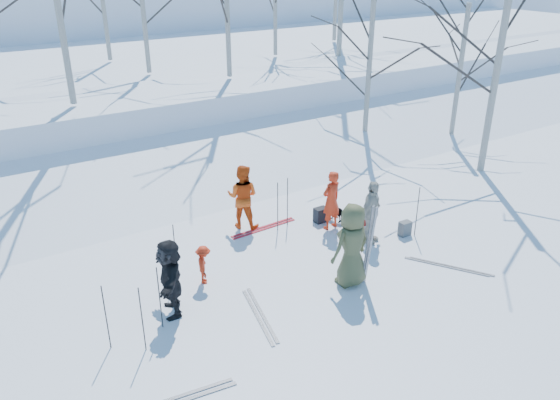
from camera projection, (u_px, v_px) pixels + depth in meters
ground at (316, 277)px, 12.13m from camera, size 120.00×120.00×0.00m
snow_ramp at (188, 171)px, 17.44m from camera, size 70.00×9.49×4.12m
snow_plateau at (98, 85)px, 24.75m from camera, size 70.00×18.00×2.20m
far_hill at (18, 17)px, 40.45m from camera, size 90.00×30.00×6.00m
skier_olive_center at (352, 245)px, 11.52m from camera, size 0.95×0.65×1.88m
skier_red_north at (331, 200)px, 13.94m from camera, size 0.62×0.46×1.58m
skier_redor_behind at (243, 197)px, 13.98m from camera, size 1.05×1.04×1.71m
skier_red_seated at (204, 265)px, 11.76m from camera, size 0.53×0.66×0.89m
skier_cream_east at (371, 212)px, 13.25m from camera, size 1.02×0.76×1.61m
skier_grey_west at (170, 277)px, 10.63m from camera, size 0.91×1.59×1.63m
dog at (336, 211)px, 14.57m from camera, size 0.47×0.68×0.52m
upright_ski_left at (368, 246)px, 11.49m from camera, size 0.10×0.17×1.90m
upright_ski_right at (370, 246)px, 11.48m from camera, size 0.09×0.23×1.89m
ski_pair_a at (260, 315)px, 10.84m from camera, size 0.99×1.98×0.02m
ski_pair_b at (179, 399)px, 8.83m from camera, size 0.64×1.95×0.02m
ski_pair_c at (449, 266)px, 12.51m from camera, size 1.93×2.08×0.02m
ski_pair_d at (264, 228)px, 14.22m from camera, size 0.38×1.92×0.02m
ski_pole_a at (175, 252)px, 11.79m from camera, size 0.02×0.02×1.34m
ski_pole_b at (106, 318)px, 9.71m from camera, size 0.02×0.02×1.34m
ski_pole_c at (287, 202)px, 14.12m from camera, size 0.02×0.02×1.34m
ski_pole_d at (417, 212)px, 13.60m from camera, size 0.02×0.02×1.34m
ski_pole_e at (160, 298)px, 10.25m from camera, size 0.02×0.02×1.34m
ski_pole_f at (278, 207)px, 13.85m from camera, size 0.02×0.02×1.34m
ski_pole_g at (142, 320)px, 9.66m from camera, size 0.02×0.02×1.34m
backpack_red at (364, 217)px, 14.36m from camera, size 0.32×0.22×0.42m
backpack_grey at (405, 228)px, 13.81m from camera, size 0.30×0.20×0.38m
backpack_dark at (321, 215)px, 14.49m from camera, size 0.34×0.24×0.40m
birch_plateau_d at (142, 4)px, 20.36m from camera, size 4.18×4.18×5.12m
birch_edge_b at (499, 58)px, 16.42m from camera, size 5.68×5.68×7.26m
birch_edge_c at (459, 75)px, 19.68m from camera, size 4.06×4.06×4.94m
birch_edge_e at (369, 75)px, 18.94m from camera, size 4.30×4.30×5.29m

